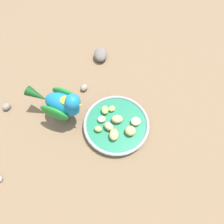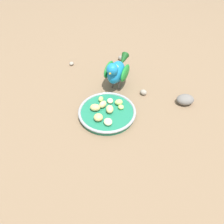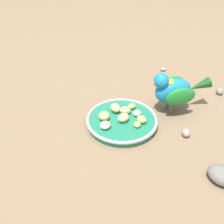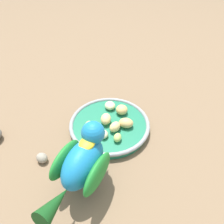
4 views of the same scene
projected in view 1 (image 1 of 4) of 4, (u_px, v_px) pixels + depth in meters
name	position (u px, v px, depth m)	size (l,w,h in m)	color
ground_plane	(108.00, 127.00, 0.67)	(4.00, 4.00, 0.00)	#7A6047
feeding_bowl	(116.00, 124.00, 0.66)	(0.23, 0.23, 0.03)	#1E7251
apple_piece_0	(117.00, 119.00, 0.64)	(0.04, 0.03, 0.03)	#E5C67F
apple_piece_1	(130.00, 131.00, 0.62)	(0.03, 0.03, 0.03)	tan
apple_piece_2	(98.00, 129.00, 0.63)	(0.03, 0.02, 0.02)	#B2CC66
apple_piece_3	(105.00, 110.00, 0.66)	(0.03, 0.03, 0.02)	#B2CC66
apple_piece_4	(109.00, 126.00, 0.63)	(0.03, 0.02, 0.03)	#E5C67F
apple_piece_5	(114.00, 135.00, 0.62)	(0.04, 0.03, 0.03)	tan
apple_piece_6	(136.00, 121.00, 0.64)	(0.03, 0.03, 0.02)	beige
apple_piece_7	(102.00, 119.00, 0.65)	(0.03, 0.02, 0.02)	beige
apple_piece_8	(112.00, 109.00, 0.67)	(0.02, 0.02, 0.02)	#B2CC66
parrot	(61.00, 103.00, 0.61)	(0.10, 0.21, 0.15)	#59544C
rock_large	(100.00, 55.00, 0.80)	(0.07, 0.05, 0.04)	slate
pebble_0	(6.00, 107.00, 0.69)	(0.03, 0.02, 0.02)	gray
pebble_2	(84.00, 88.00, 0.73)	(0.03, 0.02, 0.02)	gray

